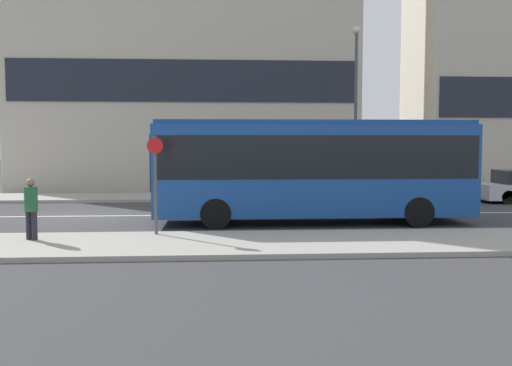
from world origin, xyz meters
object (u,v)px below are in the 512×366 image
object	(u,v)px
parked_car_0	(408,188)
street_lamp	(356,95)
city_bus	(312,165)
bus_stop_sign	(155,177)
pedestrian_near_stop	(31,205)

from	to	relation	value
parked_car_0	street_lamp	size ratio (longest dim) A/B	0.56
city_bus	bus_stop_sign	world-z (taller)	city_bus
city_bus	street_lamp	bearing A→B (deg)	72.44
parked_car_0	street_lamp	world-z (taller)	street_lamp
parked_car_0	pedestrian_near_stop	size ratio (longest dim) A/B	2.70
parked_car_0	bus_stop_sign	bearing A→B (deg)	-139.77
city_bus	bus_stop_sign	bearing A→B (deg)	-144.79
parked_car_0	street_lamp	bearing A→B (deg)	136.49
bus_stop_sign	street_lamp	xyz separation A→B (m)	(8.11, 10.35, 3.11)
bus_stop_sign	street_lamp	size ratio (longest dim) A/B	0.35
parked_car_0	bus_stop_sign	xyz separation A→B (m)	(-10.05, -8.50, 1.07)
pedestrian_near_stop	bus_stop_sign	xyz separation A→B (m)	(3.17, 0.69, 0.68)
bus_stop_sign	street_lamp	world-z (taller)	street_lamp
city_bus	pedestrian_near_stop	xyz separation A→B (m)	(-8.01, -3.43, -0.90)
city_bus	pedestrian_near_stop	bearing A→B (deg)	-151.11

